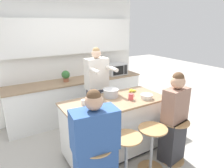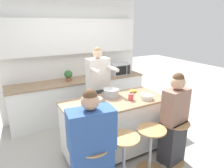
{
  "view_description": "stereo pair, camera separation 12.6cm",
  "coord_description": "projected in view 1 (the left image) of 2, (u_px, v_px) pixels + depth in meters",
  "views": [
    {
      "loc": [
        -1.58,
        -2.48,
        2.1
      ],
      "look_at": [
        0.0,
        0.08,
        1.18
      ],
      "focal_mm": 32.0,
      "sensor_mm": 36.0,
      "label": 1
    },
    {
      "loc": [
        -1.48,
        -2.55,
        2.1
      ],
      "look_at": [
        0.0,
        0.08,
        1.18
      ],
      "focal_mm": 32.0,
      "sensor_mm": 36.0,
      "label": 2
    }
  ],
  "objects": [
    {
      "name": "cooking_pot",
      "position": [
        111.0,
        93.0,
        3.3
      ],
      "size": [
        0.35,
        0.26,
        0.13
      ],
      "color": "#B7BABC",
      "rests_on": "kitchen_island"
    },
    {
      "name": "microwave",
      "position": [
        116.0,
        69.0,
        4.86
      ],
      "size": [
        0.46,
        0.35,
        0.28
      ],
      "color": "#B2B5B7",
      "rests_on": "back_counter"
    },
    {
      "name": "bar_stool_rightmost",
      "position": [
        174.0,
        138.0,
        3.09
      ],
      "size": [
        0.41,
        0.41,
        0.69
      ],
      "color": "tan",
      "rests_on": "ground_plane"
    },
    {
      "name": "person_wrapped_blanket",
      "position": [
        95.0,
        150.0,
        2.36
      ],
      "size": [
        0.56,
        0.35,
        1.42
      ],
      "rotation": [
        0.0,
        0.0,
        -0.12
      ],
      "color": "#2D5193",
      "rests_on": "ground_plane"
    },
    {
      "name": "person_seated_near",
      "position": [
        174.0,
        122.0,
        3.03
      ],
      "size": [
        0.43,
        0.31,
        1.44
      ],
      "rotation": [
        0.0,
        0.0,
        0.15
      ],
      "color": "#333338",
      "rests_on": "ground_plane"
    },
    {
      "name": "bar_stool_center_right",
      "position": [
        152.0,
        146.0,
        2.89
      ],
      "size": [
        0.41,
        0.41,
        0.69
      ],
      "color": "tan",
      "rests_on": "ground_plane"
    },
    {
      "name": "person_cooking",
      "position": [
        97.0,
        93.0,
        3.75
      ],
      "size": [
        0.41,
        0.53,
        1.7
      ],
      "rotation": [
        0.0,
        0.0,
        -0.0
      ],
      "color": "#383842",
      "rests_on": "ground_plane"
    },
    {
      "name": "coffee_cup_near",
      "position": [
        131.0,
        97.0,
        3.17
      ],
      "size": [
        0.11,
        0.08,
        0.1
      ],
      "color": "#DB4C51",
      "rests_on": "kitchen_island"
    },
    {
      "name": "wall_back",
      "position": [
        71.0,
        49.0,
        4.49
      ],
      "size": [
        3.29,
        0.22,
        2.7
      ],
      "color": "silver",
      "rests_on": "ground_plane"
    },
    {
      "name": "mixing_bowl_steel",
      "position": [
        147.0,
        96.0,
        3.22
      ],
      "size": [
        0.2,
        0.2,
        0.07
      ],
      "color": "silver",
      "rests_on": "kitchen_island"
    },
    {
      "name": "ground_plane",
      "position": [
        114.0,
        151.0,
        3.43
      ],
      "size": [
        16.0,
        16.0,
        0.0
      ],
      "primitive_type": "plane",
      "color": "#B2ADA3"
    },
    {
      "name": "coffee_cup_far",
      "position": [
        84.0,
        102.0,
        2.98
      ],
      "size": [
        0.11,
        0.08,
        0.08
      ],
      "color": "white",
      "rests_on": "kitchen_island"
    },
    {
      "name": "kitchen_island",
      "position": [
        114.0,
        126.0,
        3.29
      ],
      "size": [
        1.66,
        0.78,
        0.93
      ],
      "color": "black",
      "rests_on": "ground_plane"
    },
    {
      "name": "bar_stool_center_left",
      "position": [
        126.0,
        155.0,
        2.68
      ],
      "size": [
        0.41,
        0.41,
        0.69
      ],
      "color": "tan",
      "rests_on": "ground_plane"
    },
    {
      "name": "fruit_bowl",
      "position": [
        98.0,
        100.0,
        3.07
      ],
      "size": [
        0.17,
        0.17,
        0.06
      ],
      "color": "#B7BABC",
      "rests_on": "kitchen_island"
    },
    {
      "name": "back_counter",
      "position": [
        78.0,
        99.0,
        4.56
      ],
      "size": [
        3.06,
        0.62,
        0.9
      ],
      "color": "white",
      "rests_on": "ground_plane"
    },
    {
      "name": "bar_stool_leftmost",
      "position": [
        96.0,
        166.0,
        2.47
      ],
      "size": [
        0.41,
        0.41,
        0.69
      ],
      "color": "tan",
      "rests_on": "ground_plane"
    },
    {
      "name": "banana_bunch",
      "position": [
        132.0,
        91.0,
        3.53
      ],
      "size": [
        0.18,
        0.13,
        0.06
      ],
      "color": "yellow",
      "rests_on": "kitchen_island"
    },
    {
      "name": "potted_plant",
      "position": [
        66.0,
        75.0,
        4.27
      ],
      "size": [
        0.18,
        0.18,
        0.24
      ],
      "color": "#93563D",
      "rests_on": "back_counter"
    }
  ]
}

